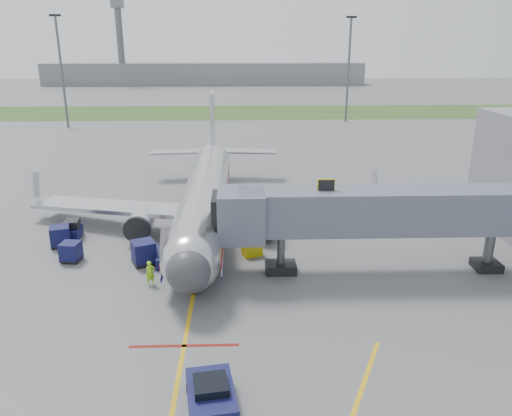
{
  "coord_description": "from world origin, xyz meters",
  "views": [
    {
      "loc": [
        3.16,
        -27.48,
        15.77
      ],
      "look_at": [
        4.39,
        9.99,
        3.2
      ],
      "focal_mm": 35.0,
      "sensor_mm": 36.0,
      "label": 1
    }
  ],
  "objects_px": {
    "ramp_worker": "(150,273)",
    "baggage_tug": "(73,230)",
    "pushback_tug": "(211,397)",
    "airliner": "(205,196)",
    "belt_loader": "(166,255)"
  },
  "relations": [
    {
      "from": "ramp_worker",
      "to": "baggage_tug",
      "type": "bearing_deg",
      "value": 102.92
    },
    {
      "from": "pushback_tug",
      "to": "ramp_worker",
      "type": "relative_size",
      "value": 2.15
    },
    {
      "from": "airliner",
      "to": "pushback_tug",
      "type": "xyz_separation_m",
      "value": [
        1.74,
        -24.14,
        -2.05
      ]
    },
    {
      "from": "airliner",
      "to": "baggage_tug",
      "type": "height_order",
      "value": "airliner"
    },
    {
      "from": "baggage_tug",
      "to": "airliner",
      "type": "bearing_deg",
      "value": 16.38
    },
    {
      "from": "airliner",
      "to": "ramp_worker",
      "type": "height_order",
      "value": "airliner"
    },
    {
      "from": "baggage_tug",
      "to": "ramp_worker",
      "type": "bearing_deg",
      "value": -47.69
    },
    {
      "from": "airliner",
      "to": "pushback_tug",
      "type": "height_order",
      "value": "airliner"
    },
    {
      "from": "belt_loader",
      "to": "baggage_tug",
      "type": "bearing_deg",
      "value": 149.72
    },
    {
      "from": "pushback_tug",
      "to": "ramp_worker",
      "type": "xyz_separation_m",
      "value": [
        -4.75,
        12.2,
        0.27
      ]
    },
    {
      "from": "baggage_tug",
      "to": "belt_loader",
      "type": "bearing_deg",
      "value": -30.28
    },
    {
      "from": "baggage_tug",
      "to": "belt_loader",
      "type": "distance_m",
      "value": 9.77
    },
    {
      "from": "belt_loader",
      "to": "ramp_worker",
      "type": "relative_size",
      "value": 2.33
    },
    {
      "from": "airliner",
      "to": "pushback_tug",
      "type": "bearing_deg",
      "value": -85.87
    },
    {
      "from": "pushback_tug",
      "to": "ramp_worker",
      "type": "distance_m",
      "value": 13.09
    }
  ]
}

